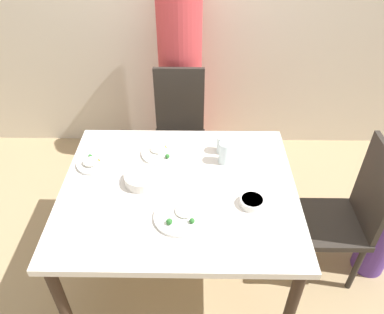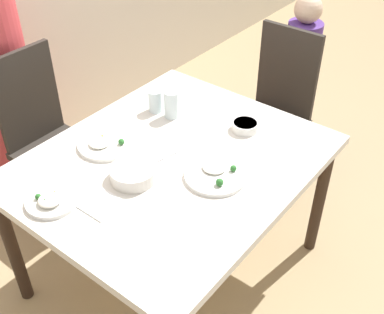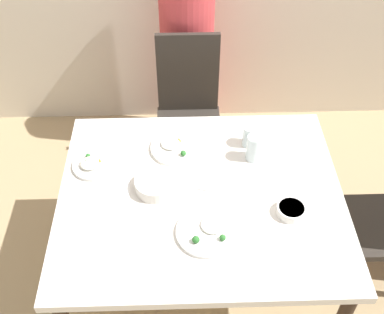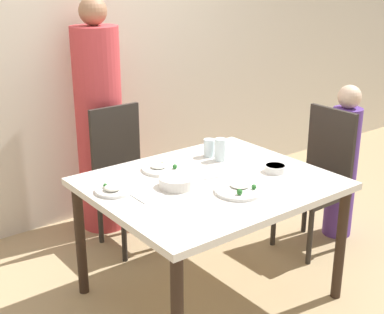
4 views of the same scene
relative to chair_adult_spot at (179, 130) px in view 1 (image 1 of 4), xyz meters
The scene contains 14 objects.
ground_plane 1.03m from the chair_adult_spot, 87.71° to the right, with size 10.00×10.00×0.00m, color tan.
dining_table 0.91m from the chair_adult_spot, 87.71° to the right, with size 1.30×1.09×0.75m.
chair_adult_spot is the anchor object (origin of this frame).
chair_child_spot 1.35m from the chair_adult_spot, 39.76° to the right, with size 0.40×0.40×0.98m.
person_adult 0.43m from the chair_adult_spot, 90.00° to the left, with size 0.34×0.34×1.70m.
bowl_curry 0.91m from the chair_adult_spot, 101.23° to the right, with size 0.19×0.19×0.06m.
plate_rice_adult 1.15m from the chair_adult_spot, 87.21° to the right, with size 0.26×0.26×0.05m.
plate_rice_child 0.65m from the chair_adult_spot, 97.18° to the right, with size 0.26×0.26×0.05m.
plate_noodles 0.89m from the chair_adult_spot, 123.93° to the right, with size 0.21×0.21×0.05m.
bowl_rice_small 1.14m from the chair_adult_spot, 67.41° to the right, with size 0.13×0.13×0.04m.
glass_water_tall 0.80m from the chair_adult_spot, 65.90° to the right, with size 0.07×0.07×0.14m.
glass_water_short 0.70m from the chair_adult_spot, 62.86° to the right, with size 0.07×0.07×0.11m.
napkin_folded 0.97m from the chair_adult_spot, 112.65° to the right, with size 0.14×0.14×0.01m.
fork_steel 0.90m from the chair_adult_spot, 87.45° to the right, with size 0.18×0.06×0.01m.
Camera 1 is at (0.09, -1.51, 2.18)m, focal length 35.00 mm.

